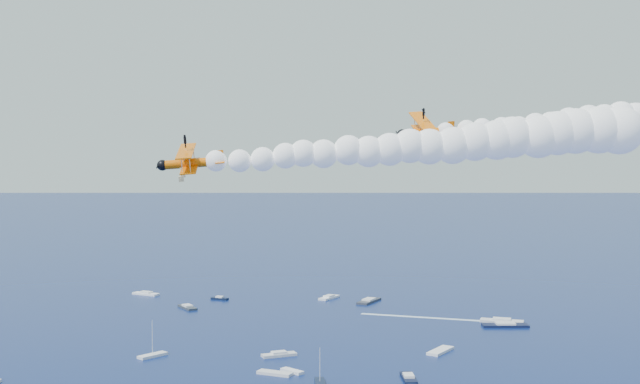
# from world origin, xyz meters

# --- Properties ---
(biplane_lead) EXTENTS (11.87, 13.31, 9.06)m
(biplane_lead) POSITION_xyz_m (16.09, 25.23, 55.61)
(biplane_lead) COLOR orange
(biplane_trail) EXTENTS (10.80, 12.24, 7.68)m
(biplane_trail) POSITION_xyz_m (-7.95, -1.70, 51.54)
(biplane_trail) COLOR orange
(smoke_trail_lead) EXTENTS (57.30, 44.11, 10.18)m
(smoke_trail_lead) POSITION_xyz_m (41.48, 36.31, 57.70)
(smoke_trail_lead) COLOR white
(smoke_trail_trail) EXTENTS (57.11, 39.79, 10.18)m
(smoke_trail_trail) POSITION_xyz_m (18.04, 7.88, 53.63)
(smoke_trail_trail) COLOR white
(spectator_boats) EXTENTS (227.70, 158.94, 0.70)m
(spectator_boats) POSITION_xyz_m (-2.52, 121.63, 0.35)
(spectator_boats) COLOR black
(spectator_boats) RESTS_ON ground
(boat_wakes) EXTENTS (55.26, 120.70, 0.04)m
(boat_wakes) POSITION_xyz_m (-6.30, 95.24, 0.03)
(boat_wakes) COLOR white
(boat_wakes) RESTS_ON ground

